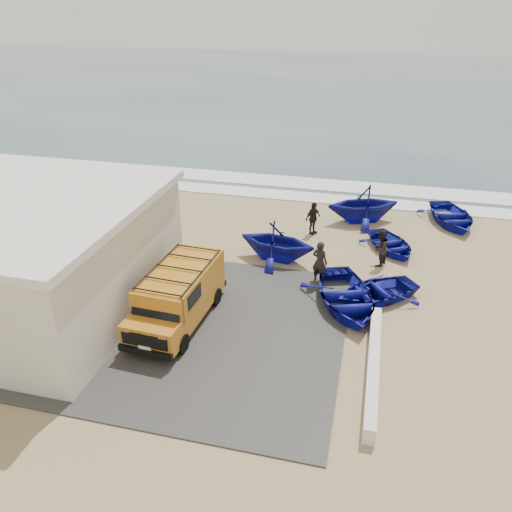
{
  "coord_description": "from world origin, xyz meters",
  "views": [
    {
      "loc": [
        4.35,
        -15.89,
        10.63
      ],
      "look_at": [
        0.03,
        1.7,
        1.2
      ],
      "focal_mm": 35.0,
      "sensor_mm": 36.0,
      "label": 1
    }
  ],
  "objects_px": {
    "boat_near_left": "(346,296)",
    "fisherman_front": "(320,262)",
    "fisherman_middle": "(380,248)",
    "boat_far_left": "(363,204)",
    "parapet": "(373,366)",
    "boat_far_right": "(451,216)",
    "boat_mid_left": "(277,241)",
    "van": "(178,294)",
    "boat_mid_right": "(391,244)",
    "boat_near_right": "(376,291)",
    "fisherman_back": "(313,218)",
    "building": "(34,255)"
  },
  "relations": [
    {
      "from": "boat_mid_right",
      "to": "boat_far_right",
      "type": "height_order",
      "value": "boat_far_right"
    },
    {
      "from": "boat_near_left",
      "to": "boat_far_left",
      "type": "xyz_separation_m",
      "value": [
        0.14,
        8.54,
        0.55
      ]
    },
    {
      "from": "boat_near_left",
      "to": "fisherman_front",
      "type": "bearing_deg",
      "value": 108.25
    },
    {
      "from": "boat_near_right",
      "to": "fisherman_front",
      "type": "xyz_separation_m",
      "value": [
        -2.36,
        0.8,
        0.57
      ]
    },
    {
      "from": "building",
      "to": "van",
      "type": "bearing_deg",
      "value": 2.85
    },
    {
      "from": "van",
      "to": "fisherman_middle",
      "type": "relative_size",
      "value": 2.96
    },
    {
      "from": "boat_mid_left",
      "to": "fisherman_middle",
      "type": "relative_size",
      "value": 2.06
    },
    {
      "from": "building",
      "to": "boat_far_right",
      "type": "relative_size",
      "value": 2.36
    },
    {
      "from": "boat_mid_left",
      "to": "fisherman_front",
      "type": "xyz_separation_m",
      "value": [
        2.12,
        -1.55,
        0.02
      ]
    },
    {
      "from": "building",
      "to": "boat_near_right",
      "type": "relative_size",
      "value": 2.7
    },
    {
      "from": "parapet",
      "to": "boat_mid_right",
      "type": "distance_m",
      "value": 9.01
    },
    {
      "from": "building",
      "to": "fisherman_front",
      "type": "distance_m",
      "value": 11.03
    },
    {
      "from": "van",
      "to": "building",
      "type": "bearing_deg",
      "value": -173.74
    },
    {
      "from": "van",
      "to": "boat_near_left",
      "type": "relative_size",
      "value": 1.15
    },
    {
      "from": "boat_mid_left",
      "to": "fisherman_middle",
      "type": "xyz_separation_m",
      "value": [
        4.51,
        0.56,
        -0.07
      ]
    },
    {
      "from": "parapet",
      "to": "boat_near_left",
      "type": "height_order",
      "value": "boat_near_left"
    },
    {
      "from": "fisherman_front",
      "to": "fisherman_back",
      "type": "distance_m",
      "value": 4.82
    },
    {
      "from": "boat_far_left",
      "to": "parapet",
      "type": "bearing_deg",
      "value": -18.02
    },
    {
      "from": "boat_near_left",
      "to": "boat_near_right",
      "type": "relative_size",
      "value": 1.25
    },
    {
      "from": "boat_far_right",
      "to": "boat_near_left",
      "type": "bearing_deg",
      "value": -132.26
    },
    {
      "from": "building",
      "to": "boat_far_right",
      "type": "bearing_deg",
      "value": 36.75
    },
    {
      "from": "fisherman_back",
      "to": "boat_far_right",
      "type": "bearing_deg",
      "value": -31.2
    },
    {
      "from": "fisherman_middle",
      "to": "boat_near_right",
      "type": "bearing_deg",
      "value": 23.63
    },
    {
      "from": "parapet",
      "to": "boat_mid_right",
      "type": "bearing_deg",
      "value": 86.86
    },
    {
      "from": "boat_mid_right",
      "to": "boat_far_right",
      "type": "distance_m",
      "value": 5.03
    },
    {
      "from": "fisherman_middle",
      "to": "building",
      "type": "bearing_deg",
      "value": -38.56
    },
    {
      "from": "boat_mid_left",
      "to": "boat_near_left",
      "type": "bearing_deg",
      "value": -123.29
    },
    {
      "from": "boat_far_right",
      "to": "parapet",
      "type": "bearing_deg",
      "value": -120.72
    },
    {
      "from": "boat_mid_left",
      "to": "fisherman_back",
      "type": "xyz_separation_m",
      "value": [
        1.18,
        3.18,
        -0.08
      ]
    },
    {
      "from": "boat_far_left",
      "to": "fisherman_back",
      "type": "relative_size",
      "value": 2.25
    },
    {
      "from": "boat_far_left",
      "to": "boat_far_right",
      "type": "height_order",
      "value": "boat_far_left"
    },
    {
      "from": "boat_near_left",
      "to": "boat_far_left",
      "type": "distance_m",
      "value": 8.56
    },
    {
      "from": "boat_mid_left",
      "to": "boat_far_right",
      "type": "relative_size",
      "value": 0.87
    },
    {
      "from": "parapet",
      "to": "boat_mid_left",
      "type": "bearing_deg",
      "value": 123.5
    },
    {
      "from": "van",
      "to": "boat_near_right",
      "type": "height_order",
      "value": "van"
    },
    {
      "from": "parapet",
      "to": "boat_far_right",
      "type": "xyz_separation_m",
      "value": [
        3.55,
        12.99,
        0.14
      ]
    },
    {
      "from": "boat_far_left",
      "to": "fisherman_front",
      "type": "relative_size",
      "value": 2.03
    },
    {
      "from": "boat_near_left",
      "to": "boat_mid_left",
      "type": "height_order",
      "value": "boat_mid_left"
    },
    {
      "from": "boat_near_right",
      "to": "boat_far_right",
      "type": "xyz_separation_m",
      "value": [
        3.61,
        8.5,
        0.05
      ]
    },
    {
      "from": "fisherman_front",
      "to": "fisherman_middle",
      "type": "relative_size",
      "value": 1.1
    },
    {
      "from": "boat_near_left",
      "to": "fisherman_middle",
      "type": "bearing_deg",
      "value": 53.75
    },
    {
      "from": "building",
      "to": "fisherman_front",
      "type": "bearing_deg",
      "value": 23.05
    },
    {
      "from": "boat_far_right",
      "to": "boat_far_left",
      "type": "bearing_deg",
      "value": 174.31
    },
    {
      "from": "building",
      "to": "boat_near_left",
      "type": "distance_m",
      "value": 11.77
    },
    {
      "from": "boat_mid_left",
      "to": "boat_far_right",
      "type": "xyz_separation_m",
      "value": [
        8.08,
        6.15,
        -0.5
      ]
    },
    {
      "from": "boat_near_left",
      "to": "boat_near_right",
      "type": "xyz_separation_m",
      "value": [
        1.11,
        0.83,
        -0.09
      ]
    },
    {
      "from": "boat_mid_right",
      "to": "fisherman_back",
      "type": "xyz_separation_m",
      "value": [
        -3.85,
        1.02,
        0.51
      ]
    },
    {
      "from": "fisherman_middle",
      "to": "boat_far_left",
      "type": "bearing_deg",
      "value": -143.92
    },
    {
      "from": "building",
      "to": "van",
      "type": "distance_m",
      "value": 5.59
    },
    {
      "from": "boat_mid_left",
      "to": "fisherman_back",
      "type": "relative_size",
      "value": 2.07
    }
  ]
}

